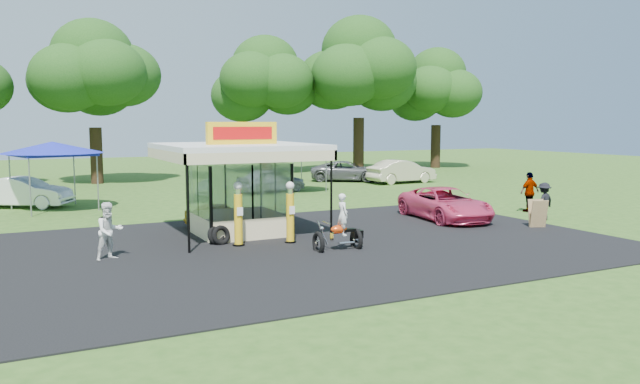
# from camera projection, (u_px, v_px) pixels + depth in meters

# --- Properties ---
(ground) EXTENTS (120.00, 120.00, 0.00)m
(ground) POSITION_uv_depth(u_px,v_px,m) (352.00, 255.00, 19.66)
(ground) COLOR #2B5119
(ground) RESTS_ON ground
(asphalt_apron) EXTENTS (20.00, 14.00, 0.04)m
(asphalt_apron) POSITION_uv_depth(u_px,v_px,m) (323.00, 243.00, 21.43)
(asphalt_apron) COLOR black
(asphalt_apron) RESTS_ON ground
(gas_station_kiosk) EXTENTS (5.40, 5.40, 4.18)m
(gas_station_kiosk) POSITION_uv_depth(u_px,v_px,m) (238.00, 187.00, 22.99)
(gas_station_kiosk) COLOR white
(gas_station_kiosk) RESTS_ON ground
(gas_pump_left) EXTENTS (0.41, 0.41, 2.21)m
(gas_pump_left) POSITION_uv_depth(u_px,v_px,m) (238.00, 216.00, 20.86)
(gas_pump_left) COLOR black
(gas_pump_left) RESTS_ON ground
(gas_pump_right) EXTENTS (0.40, 0.40, 2.15)m
(gas_pump_right) POSITION_uv_depth(u_px,v_px,m) (290.00, 214.00, 21.39)
(gas_pump_right) COLOR black
(gas_pump_right) RESTS_ON ground
(motorcycle) EXTENTS (1.65, 0.83, 1.95)m
(motorcycle) POSITION_uv_depth(u_px,v_px,m) (341.00, 228.00, 20.26)
(motorcycle) COLOR black
(motorcycle) RESTS_ON ground
(spare_tires) EXTENTS (0.88, 0.65, 0.71)m
(spare_tires) POSITION_uv_depth(u_px,v_px,m) (219.00, 235.00, 21.19)
(spare_tires) COLOR black
(spare_tires) RESTS_ON ground
(a_frame_sign) EXTENTS (0.69, 0.78, 1.12)m
(a_frame_sign) POSITION_uv_depth(u_px,v_px,m) (538.00, 214.00, 24.58)
(a_frame_sign) COLOR #593819
(a_frame_sign) RESTS_ON ground
(kiosk_car) EXTENTS (2.82, 1.13, 0.96)m
(kiosk_car) POSITION_uv_depth(u_px,v_px,m) (220.00, 214.00, 25.10)
(kiosk_car) COLOR gold
(kiosk_car) RESTS_ON ground
(pink_sedan) EXTENTS (2.91, 5.25, 1.39)m
(pink_sedan) POSITION_uv_depth(u_px,v_px,m) (445.00, 204.00, 26.59)
(pink_sedan) COLOR #E23D6B
(pink_sedan) RESTS_ON ground
(spectator_west) EXTENTS (1.02, 0.90, 1.77)m
(spectator_west) POSITION_uv_depth(u_px,v_px,m) (109.00, 231.00, 18.85)
(spectator_west) COLOR white
(spectator_west) RESTS_ON ground
(spectator_east_a) EXTENTS (1.13, 0.77, 1.61)m
(spectator_east_a) POSITION_uv_depth(u_px,v_px,m) (544.00, 201.00, 26.61)
(spectator_east_a) COLOR black
(spectator_east_a) RESTS_ON ground
(spectator_east_b) EXTENTS (1.10, 0.47, 1.87)m
(spectator_east_b) POSITION_uv_depth(u_px,v_px,m) (530.00, 192.00, 28.99)
(spectator_east_b) COLOR gray
(spectator_east_b) RESTS_ON ground
(bg_car_a) EXTENTS (4.73, 3.61, 1.49)m
(bg_car_a) POSITION_uv_depth(u_px,v_px,m) (23.00, 192.00, 30.50)
(bg_car_a) COLOR white
(bg_car_a) RESTS_ON ground
(bg_car_c) EXTENTS (4.49, 2.54, 1.44)m
(bg_car_c) POSITION_uv_depth(u_px,v_px,m) (271.00, 180.00, 37.17)
(bg_car_c) COLOR #9F9FA4
(bg_car_c) RESTS_ON ground
(bg_car_d) EXTENTS (5.56, 4.82, 1.42)m
(bg_car_d) POSITION_uv_depth(u_px,v_px,m) (347.00, 171.00, 44.13)
(bg_car_d) COLOR #59595B
(bg_car_d) RESTS_ON ground
(bg_car_e) EXTENTS (4.92, 1.93, 1.59)m
(bg_car_e) POSITION_uv_depth(u_px,v_px,m) (402.00, 171.00, 42.74)
(bg_car_e) COLOR #C3BA95
(bg_car_e) RESTS_ON ground
(tent_west) EXTENTS (4.66, 4.66, 3.26)m
(tent_west) POSITION_uv_depth(u_px,v_px,m) (52.00, 148.00, 29.41)
(tent_west) COLOR gray
(tent_west) RESTS_ON ground
(tent_east) EXTENTS (3.81, 3.81, 2.66)m
(tent_east) POSITION_uv_depth(u_px,v_px,m) (297.00, 152.00, 37.30)
(tent_east) COLOR gray
(tent_east) RESTS_ON ground
(oak_far_c) EXTENTS (9.14, 9.14, 10.77)m
(oak_far_c) POSITION_uv_depth(u_px,v_px,m) (93.00, 82.00, 41.75)
(oak_far_c) COLOR black
(oak_far_c) RESTS_ON ground
(oak_far_d) EXTENTS (9.09, 9.09, 10.82)m
(oak_far_d) POSITION_uv_depth(u_px,v_px,m) (265.00, 88.00, 50.05)
(oak_far_d) COLOR black
(oak_far_d) RESTS_ON ground
(oak_far_e) EXTENTS (10.57, 10.57, 12.59)m
(oak_far_e) POSITION_uv_depth(u_px,v_px,m) (359.00, 75.00, 51.54)
(oak_far_e) COLOR black
(oak_far_e) RESTS_ON ground
(oak_far_f) EXTENTS (8.82, 8.82, 10.62)m
(oak_far_f) POSITION_uv_depth(u_px,v_px,m) (437.00, 93.00, 56.52)
(oak_far_f) COLOR black
(oak_far_f) RESTS_ON ground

